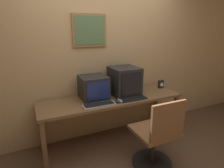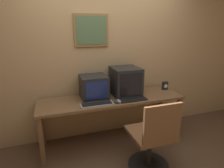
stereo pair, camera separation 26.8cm
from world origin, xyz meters
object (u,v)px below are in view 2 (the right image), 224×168
desk_clock (165,86)px  office_chair (153,141)px  monitor_right (125,81)px  mouse_far_corner (116,102)px  keyboard_main (97,104)px  monitor_left (94,87)px  mouse_near_keyboard (119,101)px  keyboard_side (133,99)px

desk_clock → office_chair: (-0.69, -0.83, -0.38)m
monitor_right → office_chair: bearing=-87.7°
mouse_far_corner → office_chair: (0.27, -0.54, -0.34)m
mouse_far_corner → keyboard_main: bearing=178.4°
keyboard_main → monitor_left: bearing=84.4°
monitor_left → office_chair: bearing=-58.6°
mouse_near_keyboard → desk_clock: bearing=16.7°
keyboard_side → mouse_far_corner: bearing=-175.9°
monitor_right → keyboard_side: (0.02, -0.25, -0.20)m
keyboard_side → desk_clock: size_ratio=2.95×
monitor_right → desk_clock: size_ratio=3.20×
office_chair → desk_clock: bearing=50.2°
monitor_right → mouse_near_keyboard: bearing=-129.0°
keyboard_main → keyboard_side: 0.53m
mouse_near_keyboard → monitor_right: bearing=51.0°
mouse_near_keyboard → mouse_far_corner: bearing=-160.6°
mouse_near_keyboard → desk_clock: 0.97m
mouse_far_corner → mouse_near_keyboard: bearing=19.4°
monitor_left → mouse_near_keyboard: size_ratio=3.31×
keyboard_main → keyboard_side: bearing=1.2°
desk_clock → office_chair: size_ratio=0.14×
monitor_right → mouse_near_keyboard: monitor_right is taller
mouse_near_keyboard → mouse_far_corner: size_ratio=1.15×
keyboard_main → office_chair: (0.54, -0.55, -0.33)m
monitor_left → mouse_near_keyboard: (0.28, -0.29, -0.15)m
mouse_far_corner → office_chair: size_ratio=0.11×
keyboard_main → mouse_far_corner: bearing=-1.6°
monitor_left → keyboard_side: (0.50, -0.28, -0.15)m
monitor_left → mouse_far_corner: monitor_left is taller
monitor_right → desk_clock: monitor_right is taller
mouse_far_corner → office_chair: office_chair is taller
desk_clock → office_chair: 1.15m
mouse_near_keyboard → office_chair: size_ratio=0.12×
monitor_left → office_chair: 1.10m
monitor_left → desk_clock: bearing=-0.5°
monitor_right → desk_clock: 0.74m
mouse_far_corner → desk_clock: size_ratio=0.75×
desk_clock → mouse_far_corner: bearing=-163.2°
mouse_near_keyboard → keyboard_side: bearing=1.4°
keyboard_side → keyboard_main: bearing=-178.8°
keyboard_main → keyboard_side: size_ratio=1.11×
monitor_right → mouse_near_keyboard: (-0.20, -0.25, -0.20)m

